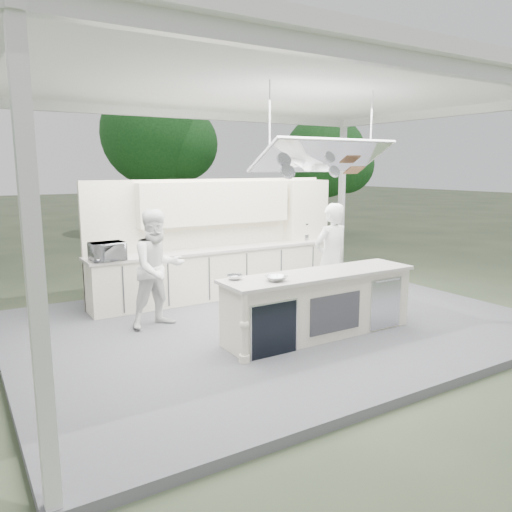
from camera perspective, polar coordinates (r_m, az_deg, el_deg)
ground at (r=8.24m, az=2.14°, el=-8.22°), size 90.00×90.00×0.00m
stage_deck at (r=8.22m, az=2.14°, el=-7.82°), size 8.00×6.00×0.12m
tent at (r=7.89m, az=2.39°, el=18.26°), size 8.20×6.20×3.86m
demo_island at (r=7.47m, az=7.21°, el=-5.47°), size 3.10×0.79×0.95m
back_counter at (r=9.67m, az=-4.09°, el=-1.80°), size 5.08×0.72×0.95m
back_wall_unit at (r=9.91m, az=-2.45°, el=4.22°), size 5.05×0.48×2.25m
tree_cluster at (r=16.82m, az=-17.50°, el=12.04°), size 19.55×9.40×5.85m
head_chef at (r=8.56m, az=8.54°, el=-0.29°), size 0.71×0.48×1.88m
sous_chef at (r=7.88m, az=-11.12°, el=-1.41°), size 0.99×0.82×1.85m
toaster_oven at (r=8.59m, az=-16.64°, el=0.51°), size 0.57×0.40×0.30m
bowl_large at (r=6.77m, az=2.30°, el=-2.57°), size 0.29×0.29×0.07m
bowl_small at (r=6.86m, az=-2.45°, el=-2.43°), size 0.23×0.23×0.07m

